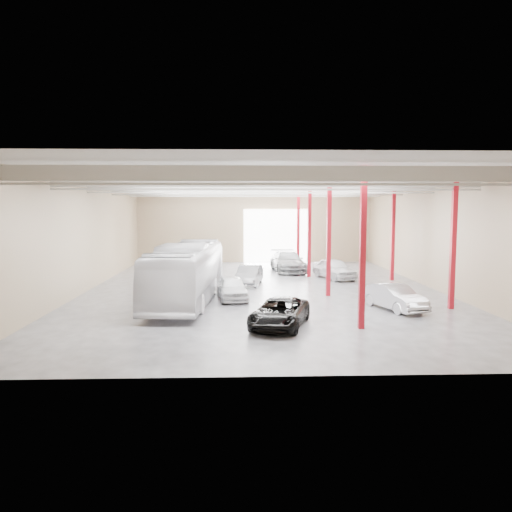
{
  "coord_description": "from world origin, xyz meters",
  "views": [
    {
      "loc": [
        -1.55,
        -31.13,
        5.33
      ],
      "look_at": [
        -0.43,
        -0.11,
        2.2
      ],
      "focal_mm": 35.0,
      "sensor_mm": 36.0,
      "label": 1
    }
  ],
  "objects": [
    {
      "name": "car_row_c",
      "position": [
        2.49,
        9.0,
        0.82
      ],
      "size": [
        2.78,
        5.85,
        1.65
      ],
      "primitive_type": "imported",
      "rotation": [
        0.0,
        0.0,
        0.08
      ],
      "color": "gray",
      "rests_on": "ground"
    },
    {
      "name": "car_right_near",
      "position": [
        6.49,
        -6.08,
        0.67
      ],
      "size": [
        2.65,
        4.28,
        1.33
      ],
      "primitive_type": "imported",
      "rotation": [
        0.0,
        0.0,
        0.33
      ],
      "color": "silver",
      "rests_on": "ground"
    },
    {
      "name": "depot_shell",
      "position": [
        0.13,
        0.48,
        4.98
      ],
      "size": [
        22.12,
        32.12,
        7.06
      ],
      "color": "#404044",
      "rests_on": "ground"
    },
    {
      "name": "car_row_b",
      "position": [
        -0.81,
        2.2,
        0.66
      ],
      "size": [
        2.1,
        4.22,
        1.33
      ],
      "primitive_type": "imported",
      "rotation": [
        0.0,
        0.0,
        -0.18
      ],
      "color": "#A1A1A5",
      "rests_on": "ground"
    },
    {
      "name": "coach_bus",
      "position": [
        -4.4,
        -3.6,
        1.64
      ],
      "size": [
        3.58,
        11.91,
        3.27
      ],
      "primitive_type": "imported",
      "rotation": [
        0.0,
        0.0,
        -0.07
      ],
      "color": "white",
      "rests_on": "ground"
    },
    {
      "name": "black_sedan",
      "position": [
        0.28,
        -9.57,
        0.63
      ],
      "size": [
        3.34,
        4.94,
        1.26
      ],
      "primitive_type": "imported",
      "rotation": [
        0.0,
        0.0,
        -0.3
      ],
      "color": "black",
      "rests_on": "ground"
    },
    {
      "name": "car_right_far",
      "position": [
        5.5,
        4.87,
        0.74
      ],
      "size": [
        3.01,
        4.68,
        1.48
      ],
      "primitive_type": "imported",
      "rotation": [
        0.0,
        0.0,
        0.31
      ],
      "color": "silver",
      "rests_on": "ground"
    },
    {
      "name": "car_row_a",
      "position": [
        -1.88,
        -3.0,
        0.66
      ],
      "size": [
        2.03,
        4.06,
        1.33
      ],
      "primitive_type": "imported",
      "rotation": [
        0.0,
        0.0,
        0.12
      ],
      "color": "white",
      "rests_on": "ground"
    }
  ]
}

